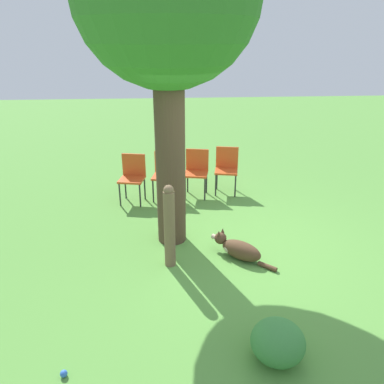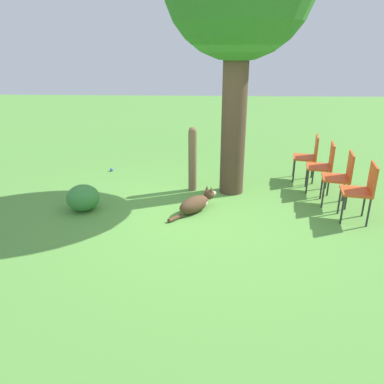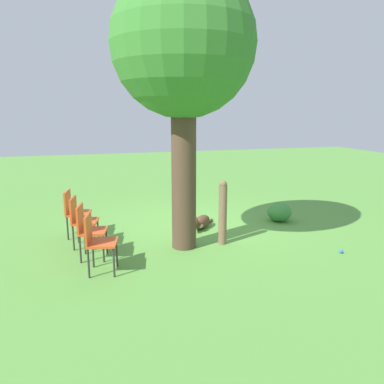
{
  "view_description": "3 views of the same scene",
  "coord_description": "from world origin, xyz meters",
  "px_view_note": "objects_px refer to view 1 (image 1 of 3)",
  "views": [
    {
      "loc": [
        -4.73,
        0.96,
        2.89
      ],
      "look_at": [
        0.98,
        0.51,
        0.52
      ],
      "focal_mm": 35.0,
      "sensor_mm": 36.0,
      "label": 1
    },
    {
      "loc": [
        -0.05,
        -5.55,
        2.48
      ],
      "look_at": [
        -0.3,
        -0.2,
        0.39
      ],
      "focal_mm": 35.0,
      "sensor_mm": 36.0,
      "label": 2
    },
    {
      "loc": [
        2.05,
        6.96,
        2.36
      ],
      "look_at": [
        0.27,
        1.0,
        1.02
      ],
      "focal_mm": 35.0,
      "sensor_mm": 36.0,
      "label": 3
    }
  ],
  "objects_px": {
    "dog": "(238,249)",
    "fence_post": "(169,226)",
    "tennis_ball": "(64,374)",
    "red_chair_1": "(197,169)",
    "red_chair_2": "(165,172)",
    "red_chair_0": "(227,166)",
    "red_chair_3": "(133,175)"
  },
  "relations": [
    {
      "from": "red_chair_2",
      "to": "red_chair_3",
      "type": "bearing_deg",
      "value": -68.04
    },
    {
      "from": "fence_post",
      "to": "red_chair_3",
      "type": "relative_size",
      "value": 1.3
    },
    {
      "from": "dog",
      "to": "red_chair_1",
      "type": "height_order",
      "value": "red_chair_1"
    },
    {
      "from": "red_chair_2",
      "to": "red_chair_3",
      "type": "relative_size",
      "value": 1.0
    },
    {
      "from": "dog",
      "to": "fence_post",
      "type": "relative_size",
      "value": 0.7
    },
    {
      "from": "dog",
      "to": "fence_post",
      "type": "xyz_separation_m",
      "value": [
        -0.11,
        0.96,
        0.46
      ]
    },
    {
      "from": "red_chair_0",
      "to": "red_chair_3",
      "type": "distance_m",
      "value": 1.85
    },
    {
      "from": "red_chair_3",
      "to": "tennis_ball",
      "type": "bearing_deg",
      "value": 6.01
    },
    {
      "from": "fence_post",
      "to": "red_chair_1",
      "type": "xyz_separation_m",
      "value": [
        2.46,
        -0.58,
        -0.06
      ]
    },
    {
      "from": "fence_post",
      "to": "red_chair_1",
      "type": "height_order",
      "value": "fence_post"
    },
    {
      "from": "red_chair_1",
      "to": "tennis_ball",
      "type": "distance_m",
      "value": 4.55
    },
    {
      "from": "red_chair_0",
      "to": "red_chair_1",
      "type": "distance_m",
      "value": 0.62
    },
    {
      "from": "dog",
      "to": "fence_post",
      "type": "distance_m",
      "value": 1.07
    },
    {
      "from": "fence_post",
      "to": "red_chair_0",
      "type": "height_order",
      "value": "fence_post"
    },
    {
      "from": "red_chair_0",
      "to": "red_chair_2",
      "type": "relative_size",
      "value": 1.0
    },
    {
      "from": "red_chair_2",
      "to": "tennis_ball",
      "type": "bearing_deg",
      "value": -2.05
    },
    {
      "from": "dog",
      "to": "red_chair_0",
      "type": "distance_m",
      "value": 2.5
    },
    {
      "from": "red_chair_0",
      "to": "tennis_ball",
      "type": "xyz_separation_m",
      "value": [
        -4.33,
        2.22,
        -0.5
      ]
    },
    {
      "from": "red_chair_2",
      "to": "tennis_ball",
      "type": "height_order",
      "value": "red_chair_2"
    },
    {
      "from": "red_chair_1",
      "to": "red_chair_2",
      "type": "xyz_separation_m",
      "value": [
        -0.11,
        0.61,
        0.0
      ]
    },
    {
      "from": "fence_post",
      "to": "red_chair_2",
      "type": "xyz_separation_m",
      "value": [
        2.35,
        0.02,
        -0.06
      ]
    },
    {
      "from": "red_chair_1",
      "to": "tennis_ball",
      "type": "bearing_deg",
      "value": -9.22
    },
    {
      "from": "red_chair_0",
      "to": "fence_post",
      "type": "bearing_deg",
      "value": -13.24
    },
    {
      "from": "red_chair_1",
      "to": "red_chair_2",
      "type": "distance_m",
      "value": 0.62
    },
    {
      "from": "red_chair_1",
      "to": "red_chair_2",
      "type": "relative_size",
      "value": 1.0
    },
    {
      "from": "red_chair_2",
      "to": "tennis_ball",
      "type": "relative_size",
      "value": 13.23
    },
    {
      "from": "red_chair_0",
      "to": "tennis_ball",
      "type": "height_order",
      "value": "red_chair_0"
    },
    {
      "from": "tennis_ball",
      "to": "red_chair_1",
      "type": "bearing_deg",
      "value": -20.87
    },
    {
      "from": "red_chair_3",
      "to": "red_chair_1",
      "type": "bearing_deg",
      "value": 111.96
    },
    {
      "from": "tennis_ball",
      "to": "dog",
      "type": "bearing_deg",
      "value": -46.64
    },
    {
      "from": "red_chair_0",
      "to": "red_chair_1",
      "type": "bearing_deg",
      "value": -68.04
    },
    {
      "from": "dog",
      "to": "fence_post",
      "type": "bearing_deg",
      "value": 48.38
    }
  ]
}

